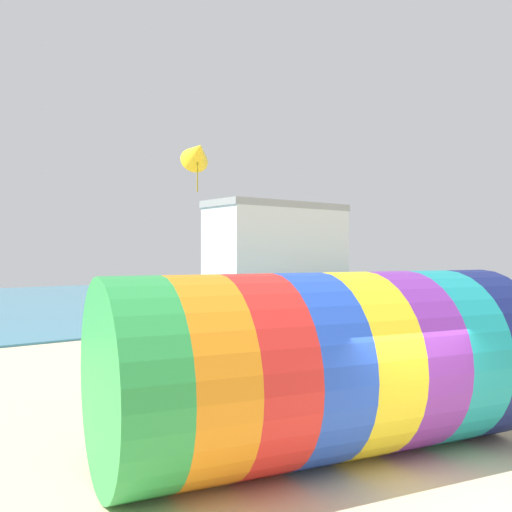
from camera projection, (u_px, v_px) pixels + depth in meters
ground_plane at (435, 489)px, 9.31m from camera, size 120.00×120.00×0.00m
giant_inflatable_tube at (323, 365)px, 10.71m from camera, size 8.82×5.20×3.49m
kite_handler at (495, 377)px, 13.54m from camera, size 0.41×0.41×1.76m
kite_yellow_delta at (197, 153)px, 13.45m from camera, size 0.92×1.05×1.37m
promenade_building at (278, 253)px, 43.12m from camera, size 11.11×4.51×7.63m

